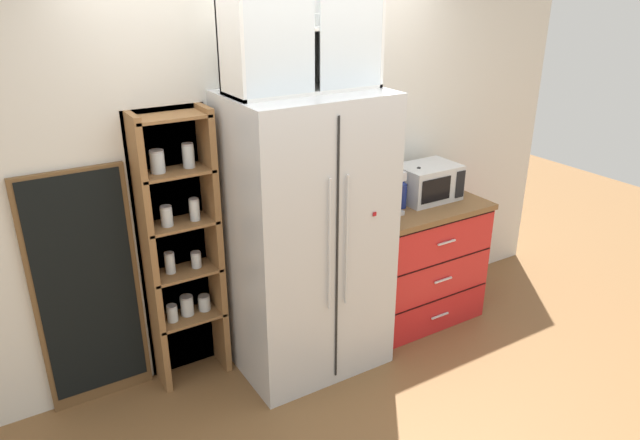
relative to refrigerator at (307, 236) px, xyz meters
The scene contains 13 objects.
ground_plane 0.92m from the refrigerator, 90.01° to the left, with size 10.72×10.72×0.00m, color brown.
wall_back_cream 0.54m from the refrigerator, 90.00° to the left, with size 5.02×0.10×2.55m, color silver.
refrigerator is the anchor object (origin of this frame).
pantry_shelf_column 0.80m from the refrigerator, 158.01° to the left, with size 0.49×0.26×1.77m.
counter_cabinet 1.08m from the refrigerator, ahead, with size 0.96×0.63×0.93m.
microwave 1.10m from the refrigerator, ahead, with size 0.44×0.33×0.26m.
coffee_maker 0.68m from the refrigerator, ahead, with size 0.17×0.20×0.31m.
mug_navy 1.39m from the refrigerator, ahead, with size 0.11×0.08×0.09m.
mug_sage 0.98m from the refrigerator, ahead, with size 0.12×0.09×0.10m.
bottle_cobalt 0.83m from the refrigerator, ahead, with size 0.07×0.07×0.26m.
bottle_amber 0.99m from the refrigerator, ahead, with size 0.07×0.07×0.27m.
upper_cabinet 1.27m from the refrigerator, 90.00° to the left, with size 0.91×0.32×0.70m.
chalkboard_menu 1.35m from the refrigerator, 165.79° to the left, with size 0.60×0.04×1.49m.
Camera 1 is at (-1.72, -2.96, 2.46)m, focal length 32.97 mm.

